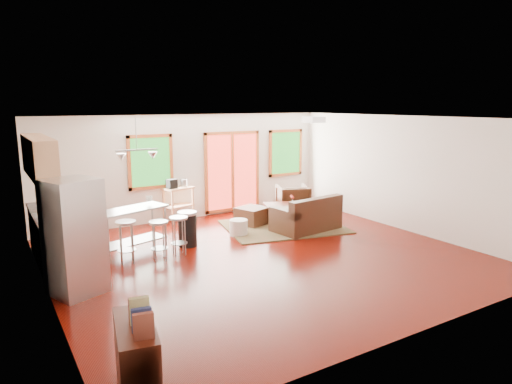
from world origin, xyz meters
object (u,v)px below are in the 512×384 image
island (132,223)px  refrigerator (75,237)px  coffee_table (287,206)px  ottoman (252,216)px  rug (284,227)px  loveseat (307,217)px  kitchen_cart (177,192)px  armchair (293,198)px

island → refrigerator: bearing=-131.6°
coffee_table → ottoman: size_ratio=1.99×
rug → loveseat: bearing=-62.0°
kitchen_cart → armchair: bearing=-13.3°
ottoman → kitchen_cart: (-1.40, 1.20, 0.52)m
kitchen_cart → refrigerator: bearing=-132.1°
loveseat → island: size_ratio=1.07×
armchair → coffee_table: bearing=67.6°
coffee_table → armchair: bearing=46.0°
armchair → refrigerator: (-5.89, -2.53, 0.48)m
ottoman → armchair: bearing=17.6°
coffee_table → ottoman: coffee_table is taller
rug → island: island is taller
armchair → ottoman: bearing=39.2°
refrigerator → island: 1.93m
rug → kitchen_cart: kitchen_cart is taller
coffee_table → kitchen_cart: 2.71m
rug → armchair: size_ratio=3.30×
loveseat → island: bearing=165.6°
rug → coffee_table: bearing=46.1°
rug → coffee_table: coffee_table is taller
rug → armchair: (1.04, 1.08, 0.39)m
armchair → loveseat: bearing=86.3°
refrigerator → armchair: bearing=2.4°
rug → island: 3.63m
ottoman → island: island is taller
coffee_table → island: island is taller
ottoman → island: 3.15m
armchair → ottoman: 1.65m
island → kitchen_cart: 2.45m
rug → island: bearing=-179.6°
armchair → kitchen_cart: size_ratio=0.75×
loveseat → ottoman: 1.38m
rug → ottoman: size_ratio=4.22×
loveseat → coffee_table: (0.09, 0.91, 0.06)m
island → kitchen_cart: bearing=47.4°
armchair → island: (-4.62, -1.10, 0.20)m
armchair → kitchen_cart: kitchen_cart is taller
rug → kitchen_cart: (-1.92, 1.78, 0.72)m
rug → coffee_table: 0.65m
loveseat → armchair: size_ratio=1.98×
coffee_table → armchair: 0.97m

